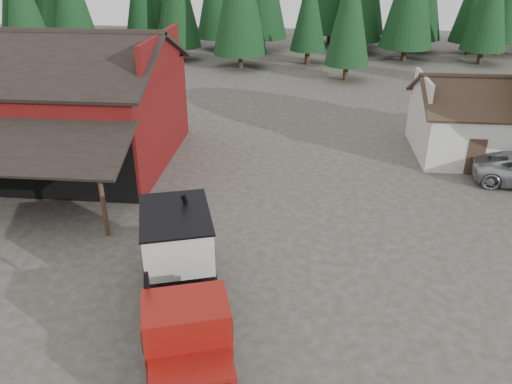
{
  "coord_description": "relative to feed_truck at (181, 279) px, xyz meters",
  "views": [
    {
      "loc": [
        2.4,
        -15.24,
        11.07
      ],
      "look_at": [
        0.58,
        3.19,
        1.8
      ],
      "focal_mm": 35.0,
      "sensor_mm": 36.0,
      "label": 1
    }
  ],
  "objects": [
    {
      "name": "near_pine_b",
      "position": [
        7.13,
        32.97,
        4.09
      ],
      "size": [
        3.96,
        3.96,
        10.4
      ],
      "color": "#382619",
      "rests_on": "ground"
    },
    {
      "name": "ground",
      "position": [
        1.13,
        2.97,
        -1.8
      ],
      "size": [
        120.0,
        120.0,
        0.0
      ],
      "primitive_type": "plane",
      "color": "#3E3A31",
      "rests_on": "ground"
    },
    {
      "name": "farmhouse",
      "position": [
        14.13,
        15.97,
        -0.13
      ],
      "size": [
        8.6,
        6.42,
        4.65
      ],
      "color": "silver",
      "rests_on": "ground"
    },
    {
      "name": "conifer_backdrop",
      "position": [
        1.13,
        44.97,
        -1.8
      ],
      "size": [
        76.0,
        16.0,
        16.0
      ],
      "primitive_type": null,
      "color": "#113319",
      "rests_on": "ground"
    },
    {
      "name": "red_barn",
      "position": [
        -9.87,
        12.88,
        0.89
      ],
      "size": [
        12.8,
        13.63,
        7.18
      ],
      "color": "maroon",
      "rests_on": "ground"
    },
    {
      "name": "near_pine_a",
      "position": [
        -20.87,
        30.97,
        4.59
      ],
      "size": [
        4.4,
        4.4,
        11.4
      ],
      "color": "#382619",
      "rests_on": "ground"
    },
    {
      "name": "feed_truck",
      "position": [
        0.0,
        0.0,
        0.0
      ],
      "size": [
        4.68,
        8.8,
        3.84
      ],
      "rotation": [
        0.0,
        0.0,
        0.3
      ],
      "color": "black",
      "rests_on": "ground"
    }
  ]
}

